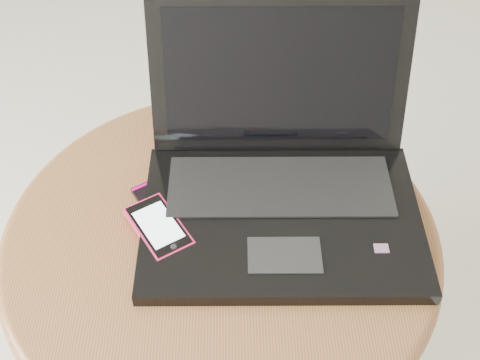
{
  "coord_description": "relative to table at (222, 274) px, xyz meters",
  "views": [
    {
      "loc": [
        -0.07,
        -0.53,
        1.21
      ],
      "look_at": [
        -0.06,
        0.09,
        0.57
      ],
      "focal_mm": 47.06,
      "sensor_mm": 36.0,
      "label": 1
    }
  ],
  "objects": [
    {
      "name": "phone_pink",
      "position": [
        -0.09,
        -0.01,
        0.12
      ],
      "size": [
        0.11,
        0.13,
        0.01
      ],
      "color": "#D01B4D",
      "rests_on": "phone_black"
    },
    {
      "name": "phone_black",
      "position": [
        -0.09,
        0.05,
        0.11
      ],
      "size": [
        0.1,
        0.11,
        0.01
      ],
      "color": "black",
      "rests_on": "table"
    },
    {
      "name": "laptop",
      "position": [
        0.09,
        0.06,
        0.16
      ],
      "size": [
        0.4,
        0.36,
        0.25
      ],
      "color": "black",
      "rests_on": "table"
    },
    {
      "name": "table",
      "position": [
        0.0,
        0.0,
        0.0
      ],
      "size": [
        0.64,
        0.64,
        0.51
      ],
      "color": "brown",
      "rests_on": "ground"
    }
  ]
}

